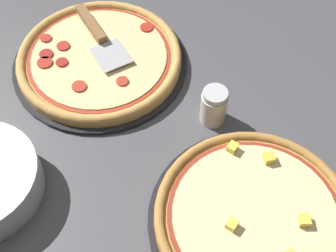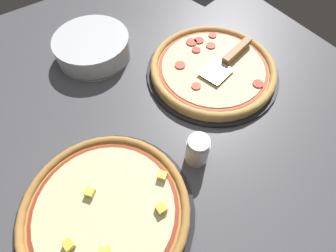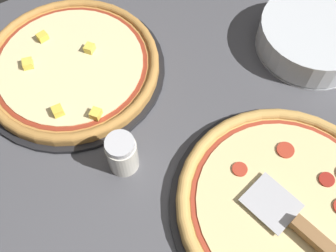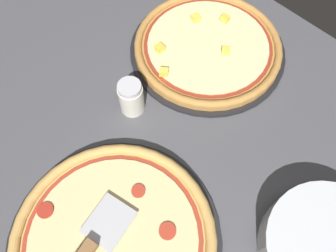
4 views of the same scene
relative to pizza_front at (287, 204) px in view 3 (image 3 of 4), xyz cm
name	(u,v)px [view 3 (image 3 of 4)]	position (x,y,z in cm)	size (l,w,h in cm)	color
ground_plane	(210,154)	(-4.85, 16.50, -4.19)	(149.21, 119.35, 3.60)	#4C4C51
pizza_pan_front	(284,208)	(-0.03, 0.00, -1.89)	(41.55, 41.55, 1.00)	black
pizza_front	(287,204)	(0.00, 0.00, 0.00)	(39.06, 39.06, 2.83)	tan
pizza_pan_back	(73,70)	(-20.17, 47.97, -1.89)	(40.39, 40.39, 1.00)	black
pizza_back	(71,65)	(-20.18, 47.96, -0.11)	(37.97, 37.97, 3.53)	#B77F3D
serving_spatula	(316,239)	(-0.63, -7.25, 2.25)	(10.00, 22.88, 2.00)	#B7B7BC
plate_stack	(313,36)	(28.92, 26.90, 1.11)	(24.26, 24.26, 7.00)	silver
parmesan_shaker	(122,154)	(-20.69, 22.59, 1.99)	(5.76, 5.76, 8.95)	silver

